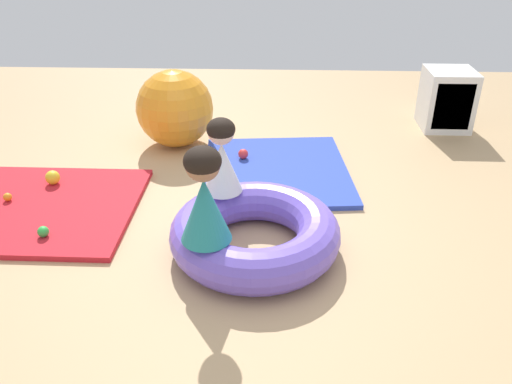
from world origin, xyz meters
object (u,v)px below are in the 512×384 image
object	(u,v)px
play_ball_teal	(275,188)
exercise_ball_large	(175,109)
child_in_teal	(204,196)
play_ball_green	(43,232)
storage_cube	(447,100)
child_in_white	(222,156)
play_ball_orange	(8,197)
inflatable_cushion	(255,233)
play_ball_yellow	(53,177)
play_ball_red	(243,154)

from	to	relation	value
play_ball_teal	exercise_ball_large	xyz separation A→B (m)	(-0.89, 0.94, 0.27)
child_in_teal	play_ball_green	xyz separation A→B (m)	(-1.10, 0.31, -0.46)
storage_cube	child_in_white	bearing A→B (deg)	-137.31
child_in_white	play_ball_orange	size ratio (longest dim) A/B	8.29
child_in_white	play_ball_orange	xyz separation A→B (m)	(-1.57, 0.19, -0.44)
inflatable_cushion	play_ball_yellow	bearing A→B (deg)	154.17
inflatable_cushion	storage_cube	bearing A→B (deg)	50.41
play_ball_teal	storage_cube	distance (m)	2.17
play_ball_teal	play_ball_green	world-z (taller)	play_ball_green
child_in_teal	play_ball_orange	distance (m)	1.77
child_in_white	play_ball_red	world-z (taller)	child_in_white
child_in_teal	play_ball_yellow	bearing A→B (deg)	62.42
child_in_teal	play_ball_red	size ratio (longest dim) A/B	6.69
exercise_ball_large	play_ball_teal	bearing A→B (deg)	-46.60
play_ball_orange	storage_cube	distance (m)	3.90
play_ball_red	play_ball_yellow	bearing A→B (deg)	-160.52
play_ball_yellow	play_ball_red	size ratio (longest dim) A/B	1.28
inflatable_cushion	play_ball_orange	bearing A→B (deg)	164.72
child_in_white	storage_cube	size ratio (longest dim) A/B	0.89
exercise_ball_large	play_ball_red	bearing A→B (deg)	-30.80
play_ball_yellow	play_ball_red	world-z (taller)	play_ball_yellow
child_in_white	play_ball_green	bearing A→B (deg)	-173.00
storage_cube	inflatable_cushion	bearing A→B (deg)	-129.59
child_in_white	storage_cube	bearing A→B (deg)	37.39
play_ball_yellow	child_in_teal	bearing A→B (deg)	-38.04
inflatable_cushion	child_in_teal	xyz separation A→B (m)	(-0.26, -0.26, 0.40)
inflatable_cushion	child_in_white	xyz separation A→B (m)	(-0.22, 0.30, 0.38)
child_in_teal	play_ball_orange	size ratio (longest dim) A/B	9.28
inflatable_cushion	child_in_white	world-z (taller)	child_in_white
play_ball_yellow	play_ball_teal	size ratio (longest dim) A/B	1.73
inflatable_cushion	play_ball_red	world-z (taller)	inflatable_cushion
child_in_teal	storage_cube	distance (m)	3.12
inflatable_cushion	exercise_ball_large	size ratio (longest dim) A/B	1.56
child_in_white	play_ball_teal	world-z (taller)	child_in_white
inflatable_cushion	play_ball_orange	xyz separation A→B (m)	(-1.79, 0.49, -0.06)
child_in_white	exercise_ball_large	distance (m)	1.45
play_ball_red	play_ball_green	distance (m)	1.71
play_ball_yellow	exercise_ball_large	size ratio (longest dim) A/B	0.16
child_in_teal	storage_cube	world-z (taller)	child_in_teal
play_ball_yellow	storage_cube	distance (m)	3.58
play_ball_yellow	storage_cube	size ratio (longest dim) A/B	0.19
child_in_teal	play_ball_orange	world-z (taller)	child_in_teal
play_ball_red	storage_cube	bearing A→B (deg)	24.25
play_ball_yellow	play_ball_red	bearing A→B (deg)	19.48
play_ball_teal	inflatable_cushion	bearing A→B (deg)	-100.16
play_ball_yellow	child_in_white	bearing A→B (deg)	-18.87
child_in_teal	play_ball_orange	bearing A→B (deg)	74.30
play_ball_orange	play_ball_teal	bearing A→B (deg)	5.89
child_in_teal	play_ball_red	distance (m)	1.59
play_ball_orange	storage_cube	xyz separation A→B (m)	(3.54, 1.62, 0.21)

